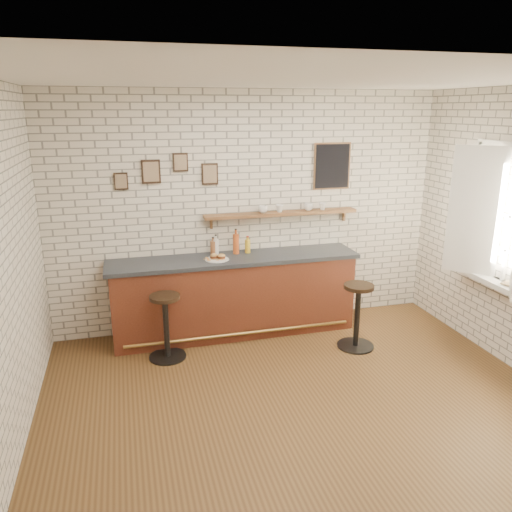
% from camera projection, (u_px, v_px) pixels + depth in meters
% --- Properties ---
extents(ground, '(5.00, 5.00, 0.00)m').
position_uv_depth(ground, '(300.00, 400.00, 4.92)').
color(ground, brown).
rests_on(ground, ground).
extents(bar_counter, '(3.10, 0.65, 1.01)m').
position_uv_depth(bar_counter, '(235.00, 295.00, 6.28)').
color(bar_counter, '#5A2718').
rests_on(bar_counter, ground).
extents(sandwich_plate, '(0.28, 0.28, 0.01)m').
position_uv_depth(sandwich_plate, '(217.00, 259.00, 6.02)').
color(sandwich_plate, white).
rests_on(sandwich_plate, bar_counter).
extents(ciabatta_sandwich, '(0.21, 0.15, 0.06)m').
position_uv_depth(ciabatta_sandwich, '(218.00, 256.00, 6.01)').
color(ciabatta_sandwich, tan).
rests_on(ciabatta_sandwich, sandwich_plate).
extents(potato_chips, '(0.26, 0.17, 0.00)m').
position_uv_depth(potato_chips, '(216.00, 259.00, 6.01)').
color(potato_chips, '#DE9C4E').
rests_on(potato_chips, sandwich_plate).
extents(bitters_bottle_brown, '(0.07, 0.07, 0.23)m').
position_uv_depth(bitters_bottle_brown, '(213.00, 248.00, 6.18)').
color(bitters_bottle_brown, brown).
rests_on(bitters_bottle_brown, bar_counter).
extents(bitters_bottle_white, '(0.07, 0.07, 0.26)m').
position_uv_depth(bitters_bottle_white, '(216.00, 247.00, 6.19)').
color(bitters_bottle_white, silver).
rests_on(bitters_bottle_white, bar_counter).
extents(bitters_bottle_amber, '(0.08, 0.08, 0.32)m').
position_uv_depth(bitters_bottle_amber, '(236.00, 244.00, 6.24)').
color(bitters_bottle_amber, '#AB481B').
rests_on(bitters_bottle_amber, bar_counter).
extents(condiment_bottle_yellow, '(0.07, 0.07, 0.22)m').
position_uv_depth(condiment_bottle_yellow, '(248.00, 246.00, 6.29)').
color(condiment_bottle_yellow, gold).
rests_on(condiment_bottle_yellow, bar_counter).
extents(bar_stool_left, '(0.43, 0.43, 0.77)m').
position_uv_depth(bar_stool_left, '(166.00, 325.00, 5.65)').
color(bar_stool_left, black).
rests_on(bar_stool_left, ground).
extents(bar_stool_right, '(0.46, 0.46, 0.79)m').
position_uv_depth(bar_stool_right, '(357.00, 314.00, 5.91)').
color(bar_stool_right, black).
rests_on(bar_stool_right, ground).
extents(wall_shelf, '(2.00, 0.18, 0.18)m').
position_uv_depth(wall_shelf, '(282.00, 214.00, 6.36)').
color(wall_shelf, brown).
rests_on(wall_shelf, ground).
extents(shelf_cup_a, '(0.13, 0.13, 0.09)m').
position_uv_depth(shelf_cup_a, '(263.00, 209.00, 6.28)').
color(shelf_cup_a, white).
rests_on(shelf_cup_a, wall_shelf).
extents(shelf_cup_b, '(0.14, 0.14, 0.09)m').
position_uv_depth(shelf_cup_b, '(280.00, 208.00, 6.33)').
color(shelf_cup_b, white).
rests_on(shelf_cup_b, wall_shelf).
extents(shelf_cup_c, '(0.15, 0.15, 0.09)m').
position_uv_depth(shelf_cup_c, '(308.00, 207.00, 6.43)').
color(shelf_cup_c, white).
rests_on(shelf_cup_c, wall_shelf).
extents(shelf_cup_d, '(0.11, 0.11, 0.09)m').
position_uv_depth(shelf_cup_d, '(323.00, 206.00, 6.48)').
color(shelf_cup_d, white).
rests_on(shelf_cup_d, wall_shelf).
extents(back_wall_decor, '(2.96, 0.02, 0.56)m').
position_uv_depth(back_wall_decor, '(267.00, 168.00, 6.23)').
color(back_wall_decor, black).
rests_on(back_wall_decor, ground).
extents(window_sill, '(0.20, 1.35, 0.06)m').
position_uv_depth(window_sill, '(496.00, 283.00, 5.54)').
color(window_sill, white).
rests_on(window_sill, ground).
extents(casement_window, '(0.40, 1.30, 1.56)m').
position_uv_depth(casement_window, '(503.00, 217.00, 5.31)').
color(casement_window, white).
rests_on(casement_window, ground).
extents(book_lower, '(0.25, 0.29, 0.02)m').
position_uv_depth(book_lower, '(511.00, 287.00, 5.31)').
color(book_lower, tan).
rests_on(book_lower, window_sill).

